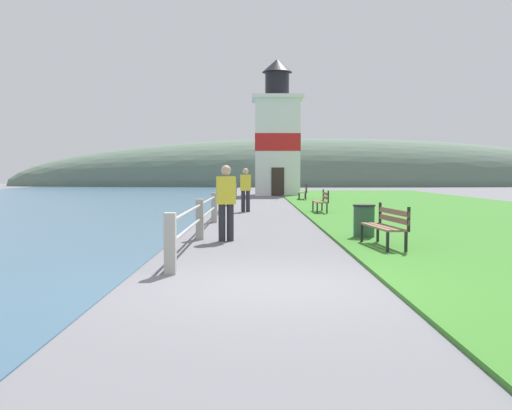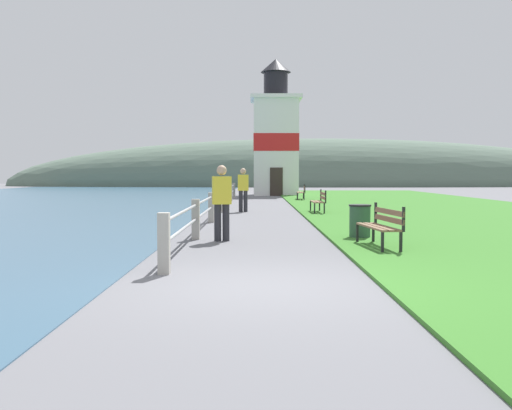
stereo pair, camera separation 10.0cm
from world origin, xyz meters
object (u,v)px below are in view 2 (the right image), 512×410
lighthouse (277,138)px  park_bench_far (303,191)px  person_by_railing (223,200)px  trash_bin (361,222)px  park_bench_near (383,224)px  park_bench_midway (320,200)px  person_strolling (244,188)px

lighthouse → park_bench_far: bearing=-80.9°
person_by_railing → trash_bin: bearing=-94.0°
park_bench_near → park_bench_midway: same height
person_by_railing → park_bench_far: bearing=-20.4°
park_bench_far → person_by_railing: person_by_railing is taller
lighthouse → person_strolling: bearing=-96.1°
person_strolling → person_by_railing: (-0.27, -10.14, -0.01)m
person_strolling → trash_bin: (3.04, -9.76, -0.55)m
park_bench_midway → person_strolling: bearing=-17.9°
person_by_railing → lighthouse: bearing=-15.0°
lighthouse → person_strolling: lighthouse is taller
person_strolling → lighthouse: bearing=-8.5°
person_by_railing → trash_bin: (3.31, 0.38, -0.54)m
lighthouse → person_by_railing: 28.62m
park_bench_far → person_by_railing: (-3.52, -20.27, 0.43)m
park_bench_near → park_bench_midway: bearing=-95.6°
park_bench_far → person_strolling: 10.66m
park_bench_near → park_bench_far: 21.70m
lighthouse → person_strolling: size_ratio=5.48×
person_strolling → person_by_railing: 10.14m
park_bench_near → person_strolling: bearing=-81.0°
park_bench_far → lighthouse: (-1.29, 8.08, 3.61)m
park_bench_midway → park_bench_far: 11.13m
park_bench_midway → lighthouse: 19.57m
park_bench_midway → lighthouse: bearing=-86.7°
park_bench_far → lighthouse: size_ratio=0.20×
lighthouse → trash_bin: size_ratio=11.73×
person_strolling → trash_bin: person_strolling is taller
park_bench_midway → park_bench_near: bearing=90.8°
park_bench_midway → lighthouse: (-1.08, 19.21, 3.62)m
park_bench_midway → trash_bin: (-0.00, -8.77, -0.11)m
park_bench_near → lighthouse: bearing=-94.0°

